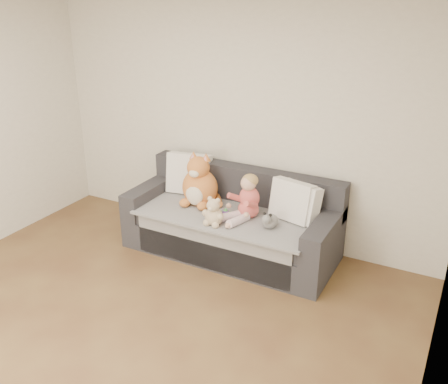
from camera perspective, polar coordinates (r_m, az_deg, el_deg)
name	(u,v)px	position (r m, az deg, el deg)	size (l,w,h in m)	color
room_shell	(111,186)	(3.70, -12.82, 0.65)	(5.00, 5.00, 5.00)	brown
sofa	(232,224)	(5.27, 0.97, -3.71)	(2.20, 0.94, 0.85)	#252429
cushion_left	(189,173)	(5.58, -4.01, 2.12)	(0.52, 0.31, 0.47)	white
cushion_right_back	(292,201)	(4.98, 7.77, -0.99)	(0.47, 0.29, 0.41)	white
cushion_right_front	(301,202)	(4.99, 8.79, -1.10)	(0.45, 0.34, 0.39)	white
toddler	(246,200)	(4.97, 2.56, -0.91)	(0.35, 0.47, 0.46)	#D74B50
plush_cat	(199,185)	(5.28, -2.82, 0.84)	(0.48, 0.43, 0.60)	#B85029
teddy_bear	(213,214)	(4.84, -1.21, -2.51)	(0.24, 0.17, 0.30)	tan
plush_cow	(270,221)	(4.82, 5.23, -3.29)	(0.15, 0.23, 0.19)	white
sippy_cup	(226,213)	(5.00, 0.17, -2.41)	(0.10, 0.08, 0.11)	#643693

